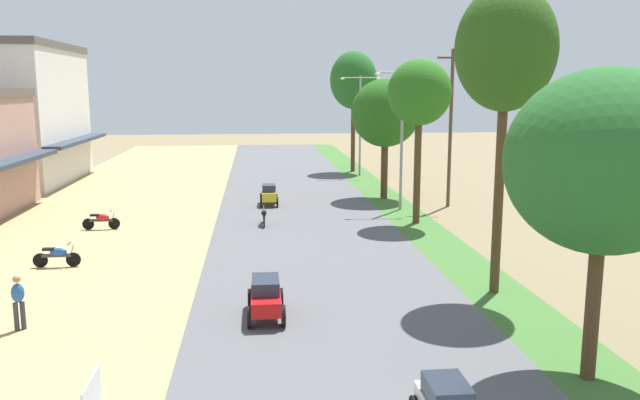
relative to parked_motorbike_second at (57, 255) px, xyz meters
The scene contains 15 objects.
shophouse_far 26.14m from the parked_motorbike_second, 112.57° to the left, with size 9.29×12.81×10.10m.
parked_motorbike_second is the anchor object (origin of this frame).
parked_motorbike_third 6.70m from the parked_motorbike_second, 88.81° to the left, with size 1.80×0.54×0.94m.
pedestrian_on_shoulder 6.71m from the parked_motorbike_second, 82.31° to the right, with size 0.43×0.38×1.62m.
median_tree_nearest 19.74m from the parked_motorbike_second, 35.86° to the right, with size 4.45×4.45×7.34m.
median_tree_second 18.04m from the parked_motorbike_second, 16.55° to the right, with size 3.24×3.24×10.11m.
median_tree_third 18.26m from the parked_motorbike_second, 22.80° to the left, with size 3.19×3.19×8.28m.
median_tree_fourth 21.71m from the parked_motorbike_second, 42.07° to the left, with size 4.22×4.22×7.43m.
median_tree_fifth 32.31m from the parked_motorbike_second, 60.08° to the left, with size 3.82×3.82×9.80m.
streetlamp_near 19.41m from the parked_motorbike_second, 33.16° to the left, with size 3.16×0.20×7.83m.
streetlamp_mid 29.72m from the parked_motorbike_second, 57.33° to the left, with size 3.16×0.20×7.78m.
utility_pole_near 22.47m from the parked_motorbike_second, 30.76° to the left, with size 1.80×0.20×9.10m.
car_sedan_red 10.18m from the parked_motorbike_second, 38.74° to the right, with size 1.10×2.26×1.19m.
car_hatchback_yellow 14.99m from the parked_motorbike_second, 55.67° to the left, with size 1.04×2.00×1.23m.
motorbike_ahead_second 10.61m from the parked_motorbike_second, 40.42° to the left, with size 0.54×1.80×0.94m.
Camera 1 is at (-2.39, -7.69, 6.92)m, focal length 35.85 mm.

